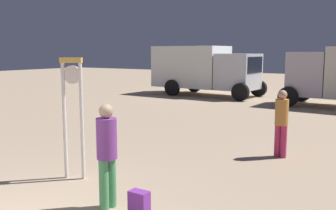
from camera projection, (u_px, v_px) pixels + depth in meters
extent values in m
cylinder|color=white|center=(65.00, 121.00, 7.29)|extent=(0.07, 0.07, 2.26)
cylinder|color=white|center=(82.00, 122.00, 7.23)|extent=(0.07, 0.07, 2.26)
cube|color=#F8BD4E|center=(71.00, 60.00, 7.09)|extent=(0.43, 0.24, 0.10)
cylinder|color=white|center=(72.00, 75.00, 7.16)|extent=(0.34, 0.17, 0.35)
cube|color=black|center=(73.00, 75.00, 7.18)|extent=(0.08, 0.04, 0.07)
cube|color=black|center=(73.00, 75.00, 7.18)|extent=(0.11, 0.06, 0.10)
cylinder|color=#4D9F61|center=(111.00, 182.00, 6.01)|extent=(0.15, 0.15, 0.81)
cylinder|color=#4D9F61|center=(104.00, 185.00, 5.88)|extent=(0.15, 0.15, 0.81)
cylinder|color=#7A3A91|center=(107.00, 139.00, 5.84)|extent=(0.32, 0.32, 0.64)
sphere|color=tan|center=(106.00, 111.00, 5.78)|extent=(0.22, 0.22, 0.22)
cube|color=purple|center=(139.00, 204.00, 5.67)|extent=(0.30, 0.19, 0.40)
cube|color=#6E4692|center=(144.00, 205.00, 5.77)|extent=(0.21, 0.04, 0.17)
cylinder|color=#C6305E|center=(284.00, 142.00, 8.80)|extent=(0.14, 0.14, 0.77)
cylinder|color=#C6305E|center=(277.00, 141.00, 8.90)|extent=(0.14, 0.14, 0.77)
cylinder|color=#C88037|center=(282.00, 112.00, 8.75)|extent=(0.30, 0.30, 0.61)
sphere|color=tan|center=(282.00, 95.00, 8.69)|extent=(0.21, 0.21, 0.21)
cube|color=#BCB5C2|center=(310.00, 74.00, 17.39)|extent=(1.72, 2.10, 2.01)
cube|color=black|center=(292.00, 65.00, 17.81)|extent=(0.10, 1.71, 0.88)
cylinder|color=black|center=(302.00, 92.00, 18.76)|extent=(0.91, 0.29, 0.90)
cylinder|color=black|center=(288.00, 97.00, 16.99)|extent=(0.91, 0.29, 0.90)
cube|color=white|center=(191.00, 66.00, 21.82)|extent=(4.12, 2.55, 2.33)
cube|color=silver|center=(238.00, 72.00, 20.14)|extent=(1.94, 2.34, 1.91)
cube|color=black|center=(255.00, 65.00, 19.56)|extent=(0.11, 1.90, 0.84)
cylinder|color=black|center=(240.00, 92.00, 18.91)|extent=(0.91, 0.29, 0.90)
cylinder|color=black|center=(259.00, 88.00, 20.87)|extent=(0.91, 0.29, 0.90)
cylinder|color=black|center=(172.00, 88.00, 21.28)|extent=(0.91, 0.29, 0.90)
cylinder|color=black|center=(194.00, 85.00, 23.24)|extent=(0.91, 0.29, 0.90)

